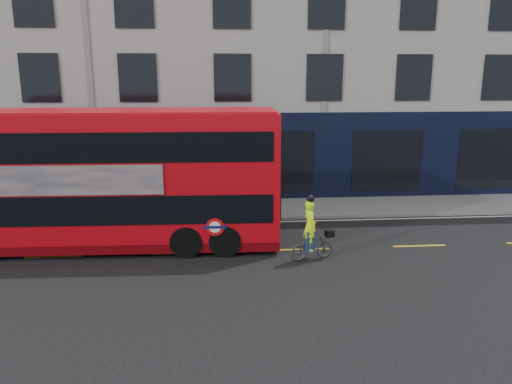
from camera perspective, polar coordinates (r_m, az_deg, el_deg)
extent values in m
plane|color=black|center=(15.90, -23.66, -8.70)|extent=(120.00, 120.00, 0.00)
cube|color=gray|center=(21.81, -18.35, -2.23)|extent=(60.00, 3.00, 0.12)
cube|color=gray|center=(20.41, -19.30, -3.34)|extent=(60.00, 0.12, 0.13)
cube|color=#A7A49E|center=(27.48, -16.35, 16.68)|extent=(50.00, 10.00, 15.00)
cube|color=black|center=(22.81, -17.87, 3.47)|extent=(50.00, 0.08, 4.00)
cube|color=silver|center=(20.15, -19.49, -3.75)|extent=(58.00, 0.10, 0.01)
cube|color=red|center=(16.98, -16.85, 1.95)|extent=(11.30, 2.88, 4.03)
cube|color=#610308|center=(17.52, -16.37, -5.02)|extent=(11.30, 2.83, 0.31)
cube|color=black|center=(17.17, -16.65, -0.97)|extent=(10.85, 2.91, 0.92)
cube|color=black|center=(16.81, -17.09, 5.45)|extent=(10.85, 2.91, 0.92)
cube|color=#A10B13|center=(16.71, -17.32, 8.81)|extent=(11.07, 2.77, 0.08)
cube|color=black|center=(16.76, 2.42, -0.75)|extent=(0.11, 2.30, 0.92)
cube|color=black|center=(16.40, 2.49, 5.84)|extent=(0.11, 2.30, 0.92)
cube|color=tan|center=(16.01, -21.49, 1.21)|extent=(6.12, 0.22, 0.92)
cylinder|color=red|center=(15.59, -4.72, -4.02)|extent=(0.57, 0.04, 0.57)
cylinder|color=white|center=(15.59, -4.72, -4.03)|extent=(0.37, 0.03, 0.37)
cube|color=#0C1459|center=(15.58, -4.72, -4.03)|extent=(0.71, 0.04, 0.09)
cylinder|color=black|center=(16.98, -3.54, -4.34)|extent=(1.10, 2.63, 1.02)
cylinder|color=black|center=(17.04, -7.67, -4.37)|extent=(1.10, 2.63, 1.02)
imported|color=#45484A|center=(15.72, 6.41, -6.20)|extent=(1.48, 0.73, 0.85)
imported|color=#BFFC0C|center=(15.46, 6.16, -3.83)|extent=(0.50, 0.65, 1.57)
cube|color=black|center=(15.86, 8.41, -4.71)|extent=(0.31, 0.27, 0.21)
cube|color=navy|center=(15.62, 6.12, -5.59)|extent=(0.36, 0.42, 0.66)
sphere|color=black|center=(15.23, 6.24, -0.74)|extent=(0.25, 0.25, 0.25)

